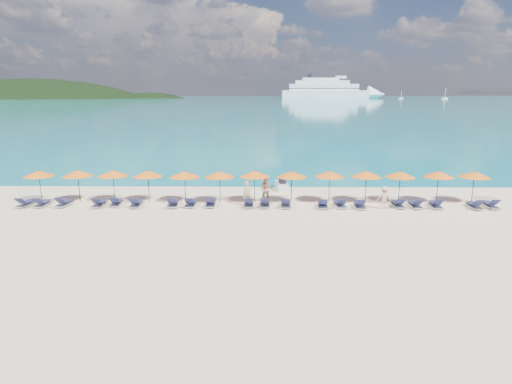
{
  "coord_description": "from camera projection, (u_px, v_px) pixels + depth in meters",
  "views": [
    {
      "loc": [
        0.4,
        -23.93,
        7.48
      ],
      "look_at": [
        0.0,
        3.0,
        1.2
      ],
      "focal_mm": 30.0,
      "sensor_mm": 36.0,
      "label": 1
    }
  ],
  "objects": [
    {
      "name": "lounger_16",
      "position": [
        415.0,
        204.0,
        28.44
      ],
      "size": [
        0.67,
        1.72,
        0.66
      ],
      "rotation": [
        0.0,
        0.0,
        -0.03
      ],
      "color": "silver",
      "rests_on": "ground"
    },
    {
      "name": "cruise_ship",
      "position": [
        334.0,
        91.0,
        566.12
      ],
      "size": [
        136.08,
        24.32,
        37.77
      ],
      "rotation": [
        0.0,
        0.0,
        -0.02
      ],
      "color": "white",
      "rests_on": "ground"
    },
    {
      "name": "lounger_5",
      "position": [
        136.0,
        203.0,
        28.64
      ],
      "size": [
        0.67,
        1.72,
        0.66
      ],
      "rotation": [
        0.0,
        0.0,
        0.03
      ],
      "color": "silver",
      "rests_on": "ground"
    },
    {
      "name": "sailboat_far",
      "position": [
        401.0,
        98.0,
        528.25
      ],
      "size": [
        5.38,
        1.79,
        9.86
      ],
      "color": "white",
      "rests_on": "ground"
    },
    {
      "name": "lounger_6",
      "position": [
        173.0,
        203.0,
        28.68
      ],
      "size": [
        0.75,
        1.74,
        0.66
      ],
      "rotation": [
        0.0,
        0.0,
        0.08
      ],
      "color": "silver",
      "rests_on": "ground"
    },
    {
      "name": "lounger_9",
      "position": [
        249.0,
        203.0,
        28.65
      ],
      "size": [
        0.65,
        1.71,
        0.66
      ],
      "rotation": [
        0.0,
        0.0,
        0.02
      ],
      "color": "silver",
      "rests_on": "ground"
    },
    {
      "name": "umbrella_6",
      "position": [
        255.0,
        174.0,
        29.45
      ],
      "size": [
        2.1,
        2.1,
        2.28
      ],
      "color": "black",
      "rests_on": "ground"
    },
    {
      "name": "jetski",
      "position": [
        282.0,
        185.0,
        33.82
      ],
      "size": [
        1.07,
        2.37,
        0.82
      ],
      "rotation": [
        0.0,
        0.0,
        0.09
      ],
      "color": "silver",
      "rests_on": "ground"
    },
    {
      "name": "lounger_19",
      "position": [
        490.0,
        204.0,
        28.34
      ],
      "size": [
        0.64,
        1.71,
        0.66
      ],
      "rotation": [
        0.0,
        0.0,
        -0.01
      ],
      "color": "silver",
      "rests_on": "ground"
    },
    {
      "name": "sea",
      "position": [
        262.0,
        97.0,
        667.7
      ],
      "size": [
        1600.0,
        1300.0,
        0.01
      ],
      "primitive_type": "cube",
      "color": "#1FA9B2",
      "rests_on": "ground"
    },
    {
      "name": "beachgoer_a",
      "position": [
        247.0,
        194.0,
        28.75
      ],
      "size": [
        0.66,
        0.48,
        1.7
      ],
      "primitive_type": "imported",
      "rotation": [
        0.0,
        0.0,
        0.13
      ],
      "color": "tan",
      "rests_on": "ground"
    },
    {
      "name": "lounger_8",
      "position": [
        211.0,
        203.0,
        28.76
      ],
      "size": [
        0.72,
        1.73,
        0.66
      ],
      "rotation": [
        0.0,
        0.0,
        0.06
      ],
      "color": "silver",
      "rests_on": "ground"
    },
    {
      "name": "lounger_12",
      "position": [
        323.0,
        204.0,
        28.42
      ],
      "size": [
        0.77,
        1.75,
        0.66
      ],
      "rotation": [
        0.0,
        0.0,
        -0.09
      ],
      "color": "silver",
      "rests_on": "ground"
    },
    {
      "name": "lounger_15",
      "position": [
        398.0,
        204.0,
        28.57
      ],
      "size": [
        0.64,
        1.71,
        0.66
      ],
      "rotation": [
        0.0,
        0.0,
        0.01
      ],
      "color": "silver",
      "rests_on": "ground"
    },
    {
      "name": "beachgoer_b",
      "position": [
        266.0,
        189.0,
        29.63
      ],
      "size": [
        0.97,
        0.65,
        1.85
      ],
      "primitive_type": "imported",
      "rotation": [
        0.0,
        0.0,
        -0.16
      ],
      "color": "tan",
      "rests_on": "ground"
    },
    {
      "name": "sailboat_near",
      "position": [
        445.0,
        98.0,
        499.54
      ],
      "size": [
        6.76,
        2.25,
        12.39
      ],
      "color": "white",
      "rests_on": "ground"
    },
    {
      "name": "lounger_7",
      "position": [
        191.0,
        203.0,
        28.76
      ],
      "size": [
        0.68,
        1.72,
        0.66
      ],
      "rotation": [
        0.0,
        0.0,
        -0.04
      ],
      "color": "silver",
      "rests_on": "ground"
    },
    {
      "name": "lounger_2",
      "position": [
        64.0,
        203.0,
        28.81
      ],
      "size": [
        0.72,
        1.73,
        0.66
      ],
      "rotation": [
        0.0,
        0.0,
        -0.06
      ],
      "color": "silver",
      "rests_on": "ground"
    },
    {
      "name": "lounger_17",
      "position": [
        435.0,
        204.0,
        28.4
      ],
      "size": [
        0.78,
        1.75,
        0.66
      ],
      "rotation": [
        0.0,
        0.0,
        -0.1
      ],
      "color": "silver",
      "rests_on": "ground"
    },
    {
      "name": "umbrella_9",
      "position": [
        367.0,
        174.0,
        29.37
      ],
      "size": [
        2.1,
        2.1,
        2.28
      ],
      "color": "black",
      "rests_on": "ground"
    },
    {
      "name": "umbrella_12",
      "position": [
        475.0,
        174.0,
        29.24
      ],
      "size": [
        2.1,
        2.1,
        2.28
      ],
      "color": "black",
      "rests_on": "ground"
    },
    {
      "name": "lounger_3",
      "position": [
        99.0,
        203.0,
        28.68
      ],
      "size": [
        0.64,
        1.71,
        0.66
      ],
      "rotation": [
        0.0,
        0.0,
        0.01
      ],
      "color": "silver",
      "rests_on": "ground"
    },
    {
      "name": "umbrella_4",
      "position": [
        185.0,
        174.0,
        29.32
      ],
      "size": [
        2.1,
        2.1,
        2.28
      ],
      "color": "black",
      "rests_on": "ground"
    },
    {
      "name": "lounger_13",
      "position": [
        340.0,
        204.0,
        28.58
      ],
      "size": [
        0.74,
        1.74,
        0.66
      ],
      "rotation": [
        0.0,
        0.0,
        0.07
      ],
      "color": "silver",
      "rests_on": "ground"
    },
    {
      "name": "headland_main",
      "position": [
        35.0,
        128.0,
        563.84
      ],
      "size": [
        374.0,
        242.0,
        126.5
      ],
      "color": "black",
      "rests_on": "ground"
    },
    {
      "name": "headland_small",
      "position": [
        152.0,
        125.0,
        580.45
      ],
      "size": [
        162.0,
        126.0,
        85.5
      ],
      "color": "black",
      "rests_on": "ground"
    },
    {
      "name": "ground",
      "position": [
        255.0,
        224.0,
        25.0
      ],
      "size": [
        1400.0,
        1400.0,
        0.0
      ],
      "primitive_type": "plane",
      "color": "beige"
    },
    {
      "name": "umbrella_8",
      "position": [
        330.0,
        174.0,
        29.39
      ],
      "size": [
        2.1,
        2.1,
        2.28
      ],
      "color": "black",
      "rests_on": "ground"
    },
    {
      "name": "umbrella_11",
      "position": [
        439.0,
        174.0,
        29.31
      ],
      "size": [
        2.1,
        2.1,
        2.28
      ],
      "color": "black",
      "rests_on": "ground"
    },
    {
      "name": "umbrella_7",
      "position": [
        292.0,
        174.0,
        29.34
      ],
      "size": [
        2.1,
        2.1,
        2.28
      ],
      "color": "black",
      "rests_on": "ground"
    },
    {
      "name": "umbrella_10",
      "position": [
        400.0,
        174.0,
        29.27
      ],
      "size": [
        2.1,
        2.1,
        2.28
      ],
      "color": "black",
      "rests_on": "ground"
    },
    {
      "name": "beachgoer_c",
      "position": [
        384.0,
        198.0,
        28.0
      ],
      "size": [
        1.04,
        0.58,
        1.53
      ],
      "primitive_type": "imported",
      "rotation": [
        0.0,
        0.0,
        3.27
      ],
      "color": "tan",
      "rests_on": "ground"
    },
    {
      "name": "umbrella_0",
      "position": [
        39.0,
        173.0,
        29.55
      ],
      "size": [
        2.1,
        2.1,
        2.28
      ],
      "color": "black",
      "rests_on": "ground"
    },
    {
      "name": "lounger_1",
      "position": [
        42.0,
        203.0,
        28.72
      ],
      "size": [
        0.62,
        1.7,
        0.66
      ],
      "rotation": [
        0.0,
        0.0,
        0.0
      ],
      "color": "silver",
      "rests_on": "ground"
    },
    {
      "name": "lounger_11",
      "position": [
        286.0,
        204.0,
        28.54
      ],
      "size": [
        0.68,
        1.72,
        0.66
      ],
      "rotation": [
        0.0,
        0.0,
        -0.04
      ],
      "color": "silver",
      "rests_on": "ground"
    },
    {
      "name": "lounger_14",
      "position": [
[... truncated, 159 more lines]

